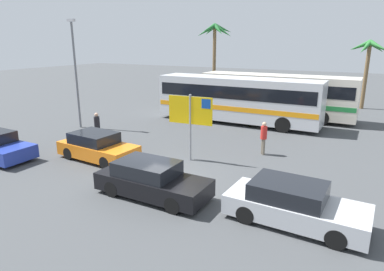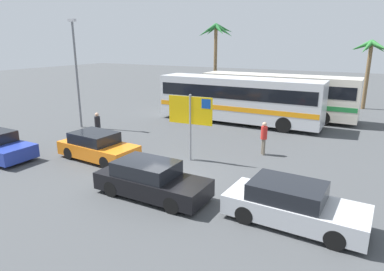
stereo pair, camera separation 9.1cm
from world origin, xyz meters
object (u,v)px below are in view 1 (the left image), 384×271
bus_rear_coach (276,94)px  car_black (151,180)px  pedestrian_by_bus (97,125)px  ferry_sign (191,113)px  car_silver (293,204)px  bus_front_coach (237,98)px  pedestrian_crossing_lot (264,135)px  car_orange (97,147)px

bus_rear_coach → car_black: 15.81m
pedestrian_by_bus → car_black: bearing=-160.1°
ferry_sign → car_silver: (5.61, -3.61, -1.69)m
bus_front_coach → pedestrian_crossing_lot: bus_front_coach is taller
ferry_sign → car_black: size_ratio=0.75×
pedestrian_by_bus → bus_front_coach: bearing=-70.5°
pedestrian_crossing_lot → bus_rear_coach: bearing=-115.5°
pedestrian_by_bus → ferry_sign: bearing=-129.6°
car_orange → car_black: (4.66, -2.09, 0.00)m
car_silver → pedestrian_crossing_lot: pedestrian_crossing_lot is taller
bus_front_coach → car_black: bearing=-83.1°
car_orange → car_black: 5.11m
ferry_sign → pedestrian_by_bus: ferry_sign is taller
car_black → pedestrian_crossing_lot: size_ratio=2.53×
car_silver → car_orange: bearing=173.1°
pedestrian_by_bus → bus_rear_coach: bearing=-69.6°
bus_front_coach → bus_rear_coach: (1.84, 3.23, 0.00)m
bus_front_coach → car_orange: (-3.14, -10.45, -1.15)m
car_black → pedestrian_by_bus: 8.14m
car_orange → pedestrian_crossing_lot: bearing=37.3°
car_black → bus_rear_coach: bearing=89.2°
bus_front_coach → car_orange: bearing=-106.7°
bus_rear_coach → ferry_sign: size_ratio=3.55×
bus_rear_coach → car_orange: bus_rear_coach is taller
pedestrian_by_bus → car_silver: bearing=-145.4°
car_black → car_orange: bearing=156.3°
bus_front_coach → car_black: bus_front_coach is taller
bus_rear_coach → car_silver: bearing=-72.9°
ferry_sign → car_orange: (-4.06, -2.06, -1.69)m
car_silver → car_black: (-5.01, -0.54, -0.00)m
bus_rear_coach → ferry_sign: 11.67m
car_orange → pedestrian_crossing_lot: size_ratio=2.43×
ferry_sign → car_orange: bearing=-157.7°
pedestrian_crossing_lot → pedestrian_by_bus: 9.31m
bus_rear_coach → car_black: bus_rear_coach is taller
ferry_sign → car_orange: ferry_sign is taller
car_orange → car_silver: bearing=-5.5°
car_black → pedestrian_by_bus: size_ratio=2.55×
car_orange → pedestrian_by_bus: size_ratio=2.45×
car_orange → bus_front_coach: bearing=76.8°
bus_rear_coach → pedestrian_crossing_lot: 9.34m
car_black → pedestrian_by_bus: bearing=147.7°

